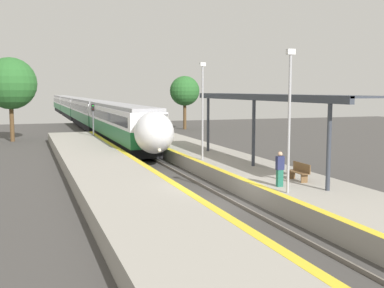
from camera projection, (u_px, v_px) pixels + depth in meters
name	position (u px, v px, depth m)	size (l,w,h in m)	color
ground_plane	(218.00, 204.00, 22.74)	(120.00, 120.00, 0.00)	#423F3D
rail_left	(204.00, 204.00, 22.50)	(0.08, 90.00, 0.15)	slate
rail_right	(232.00, 201.00, 22.97)	(0.08, 90.00, 0.15)	slate
train	(80.00, 109.00, 77.56)	(2.87, 97.25, 4.04)	black
platform_right	(292.00, 189.00, 23.99)	(4.69, 64.00, 0.89)	#9E998E
platform_left	(137.00, 201.00, 21.40)	(4.65, 64.00, 0.89)	#9E998E
platform_bench	(299.00, 171.00, 23.88)	(0.44, 1.53, 0.89)	brown
person_waiting	(280.00, 169.00, 22.37)	(0.36, 0.22, 1.65)	#1E604C
railway_signal	(93.00, 120.00, 46.91)	(0.28, 0.28, 4.03)	#59595E
lamppost_near	(289.00, 113.00, 20.66)	(0.36, 0.20, 6.22)	#9E9EA3
lamppost_mid	(203.00, 105.00, 30.69)	(0.36, 0.20, 6.22)	#9E9EA3
station_canopy	(263.00, 99.00, 28.33)	(2.02, 17.91, 4.25)	#333842
background_tree_left	(10.00, 84.00, 49.80)	(5.39, 5.39, 8.75)	brown
background_tree_right	(185.00, 91.00, 65.50)	(4.05, 4.05, 7.28)	brown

